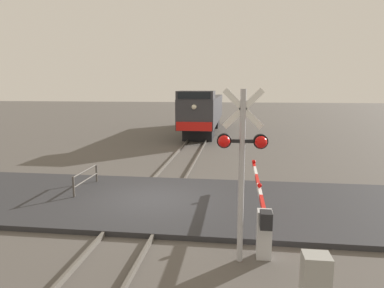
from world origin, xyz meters
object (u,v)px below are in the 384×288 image
object	(u,v)px
guard_railing	(86,178)
crossing_signal	(242,156)
crossing_gate	(262,212)
locomotive	(204,111)

from	to	relation	value
guard_railing	crossing_signal	bearing A→B (deg)	-38.03
crossing_gate	guard_railing	world-z (taller)	crossing_gate
guard_railing	locomotive	bearing A→B (deg)	81.08
crossing_signal	crossing_gate	size ratio (longest dim) A/B	0.64
locomotive	crossing_signal	world-z (taller)	crossing_signal
crossing_signal	guard_railing	xyz separation A→B (m)	(-6.08, 4.76, -2.02)
crossing_signal	locomotive	bearing A→B (deg)	97.53
locomotive	guard_railing	world-z (taller)	locomotive
crossing_gate	guard_railing	xyz separation A→B (m)	(-6.68, 3.58, -0.23)
locomotive	guard_railing	size ratio (longest dim) A/B	6.98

